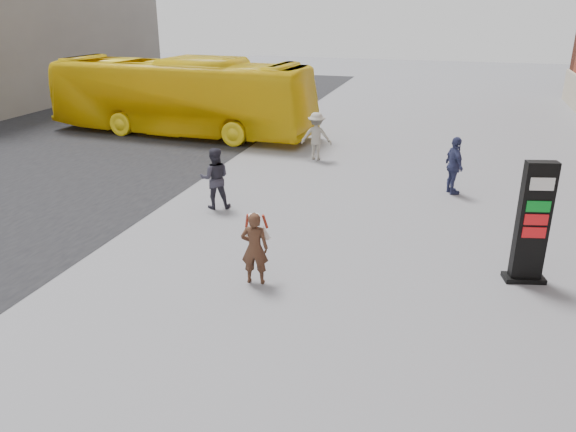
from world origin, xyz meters
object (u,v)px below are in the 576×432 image
(woman, at_px, (255,247))
(pedestrian_c, at_px, (454,166))
(bus, at_px, (180,96))
(info_pylon, at_px, (533,223))
(pedestrian_a, at_px, (215,178))
(pedestrian_b, at_px, (316,136))

(woman, height_order, pedestrian_c, pedestrian_c)
(bus, bearing_deg, pedestrian_c, -109.59)
(info_pylon, xyz_separation_m, pedestrian_c, (-1.67, 5.69, -0.43))
(info_pylon, height_order, woman, info_pylon)
(bus, relative_size, pedestrian_a, 6.81)
(bus, bearing_deg, info_pylon, -124.62)
(woman, relative_size, pedestrian_c, 0.89)
(woman, bearing_deg, info_pylon, -172.32)
(pedestrian_a, bearing_deg, info_pylon, 141.58)
(pedestrian_b, xyz_separation_m, pedestrian_c, (5.11, -2.74, 0.01))
(info_pylon, xyz_separation_m, pedestrian_a, (-8.31, 2.34, -0.44))
(info_pylon, bearing_deg, pedestrian_c, 93.20)
(bus, bearing_deg, pedestrian_a, -143.86)
(bus, xyz_separation_m, pedestrian_a, (5.41, -8.59, -0.81))
(info_pylon, xyz_separation_m, woman, (-5.60, -1.76, -0.51))
(woman, bearing_deg, pedestrian_b, -93.09)
(woman, height_order, bus, bus)
(info_pylon, bearing_deg, pedestrian_b, 115.68)
(info_pylon, relative_size, pedestrian_a, 1.49)
(info_pylon, relative_size, pedestrian_b, 1.48)
(woman, relative_size, pedestrian_b, 0.89)
(bus, xyz_separation_m, pedestrian_c, (12.05, -5.25, -0.80))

